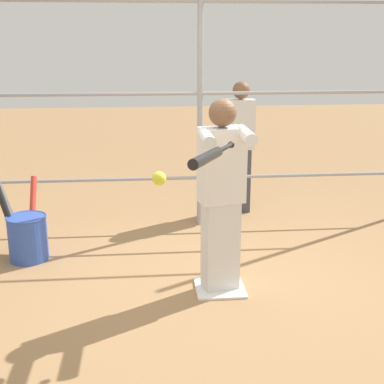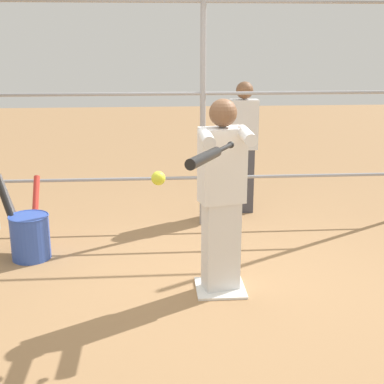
# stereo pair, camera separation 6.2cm
# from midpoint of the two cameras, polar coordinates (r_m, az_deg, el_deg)

# --- Properties ---
(ground_plane) EXTENTS (24.00, 24.00, 0.00)m
(ground_plane) POSITION_cam_midpoint_polar(r_m,az_deg,el_deg) (4.49, 2.58, -10.26)
(ground_plane) COLOR #9E754C
(home_plate) EXTENTS (0.40, 0.40, 0.02)m
(home_plate) POSITION_cam_midpoint_polar(r_m,az_deg,el_deg) (4.49, 2.58, -10.15)
(home_plate) COLOR white
(home_plate) RESTS_ON ground
(fence_backstop) EXTENTS (4.51, 0.06, 2.87)m
(fence_backstop) POSITION_cam_midpoint_polar(r_m,az_deg,el_deg) (5.64, 0.55, 10.47)
(fence_backstop) COLOR #939399
(fence_backstop) RESTS_ON ground
(batter) EXTENTS (0.39, 0.59, 1.56)m
(batter) POSITION_cam_midpoint_polar(r_m,az_deg,el_deg) (4.17, 2.75, 0.07)
(batter) COLOR silver
(batter) RESTS_ON ground
(baseball_bat_swinging) EXTENTS (0.39, 0.77, 0.10)m
(baseball_bat_swinging) POSITION_cam_midpoint_polar(r_m,az_deg,el_deg) (3.22, 1.36, 3.88)
(baseball_bat_swinging) COLOR black
(softball_in_flight) EXTENTS (0.10, 0.10, 0.10)m
(softball_in_flight) POSITION_cam_midpoint_polar(r_m,az_deg,el_deg) (3.58, -4.03, 1.46)
(softball_in_flight) COLOR yellow
(bat_bucket) EXTENTS (0.58, 0.75, 0.80)m
(bat_bucket) POSITION_cam_midpoint_polar(r_m,az_deg,el_deg) (5.22, -17.58, -4.34)
(bat_bucket) COLOR #3351B2
(bat_bucket) RESTS_ON ground
(bystander_behind_fence) EXTENTS (0.32, 0.20, 1.52)m
(bystander_behind_fence) POSITION_cam_midpoint_polar(r_m,az_deg,el_deg) (6.22, 4.84, 4.95)
(bystander_behind_fence) COLOR #3F3F47
(bystander_behind_fence) RESTS_ON ground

